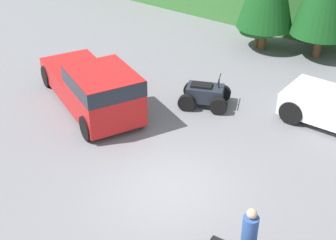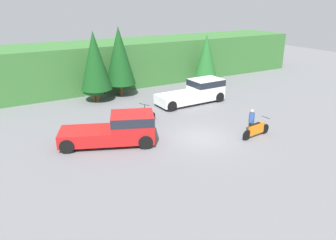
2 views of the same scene
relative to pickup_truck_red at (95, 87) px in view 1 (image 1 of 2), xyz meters
name	(u,v)px [view 1 (image 1 of 2)]	position (x,y,z in m)	size (l,w,h in m)	color
ground_plane	(168,187)	(4.80, -1.81, -1.01)	(80.00, 80.00, 0.00)	slate
pickup_truck_red	(95,87)	(0.00, 0.00, 0.00)	(6.02, 4.06, 1.92)	red
quad_atv	(205,95)	(2.85, 2.83, -0.55)	(2.19, 1.93, 1.17)	black
rider_person	(249,237)	(8.05, -2.98, -0.06)	(0.39, 0.39, 1.75)	brown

